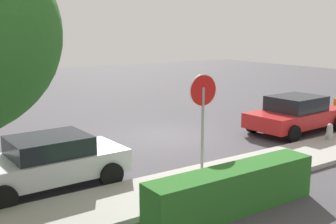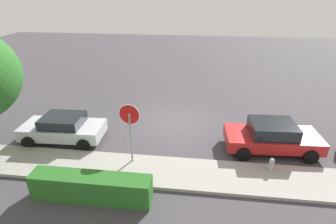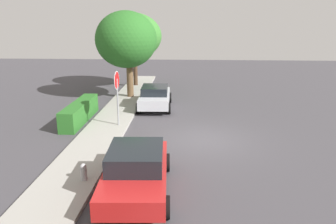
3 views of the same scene
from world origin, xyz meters
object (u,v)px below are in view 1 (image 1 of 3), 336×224
(parked_car_red, at_px, (296,114))
(parked_car_silver, at_px, (48,161))
(stop_sign, at_px, (203,105))
(fire_hydrant, at_px, (329,133))

(parked_car_red, bearing_deg, parked_car_silver, 2.12)
(stop_sign, height_order, fire_hydrant, stop_sign)
(stop_sign, height_order, parked_car_silver, stop_sign)
(parked_car_red, height_order, fire_hydrant, parked_car_red)
(stop_sign, relative_size, parked_car_red, 0.65)
(stop_sign, bearing_deg, fire_hydrant, -179.60)
(parked_car_silver, xyz_separation_m, parked_car_red, (-10.07, -0.37, 0.03))
(fire_hydrant, bearing_deg, stop_sign, 0.40)
(stop_sign, xyz_separation_m, parked_car_red, (-6.22, -1.84, -1.25))
(stop_sign, distance_m, parked_car_red, 6.61)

